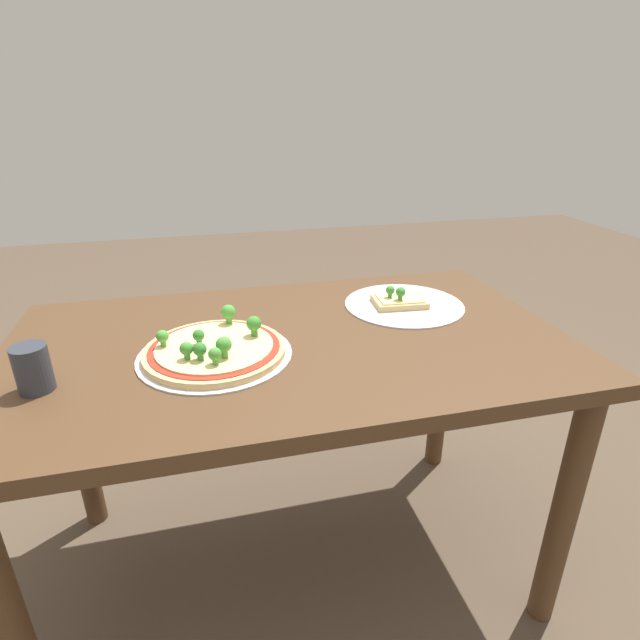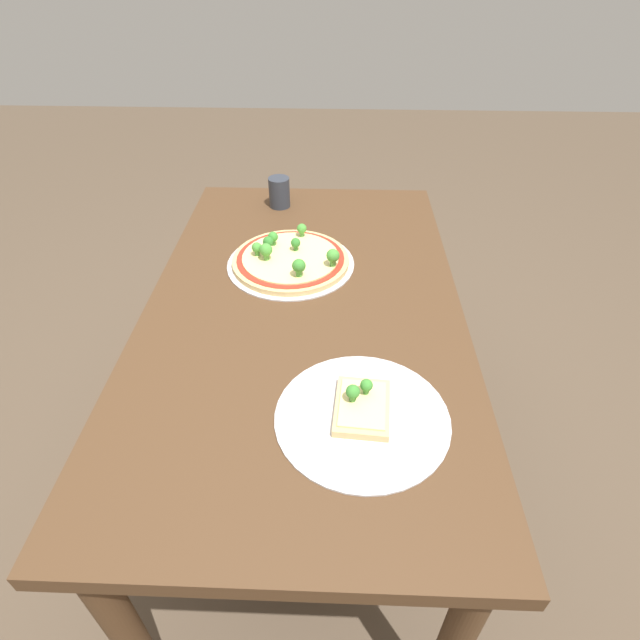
{
  "view_description": "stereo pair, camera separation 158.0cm",
  "coord_description": "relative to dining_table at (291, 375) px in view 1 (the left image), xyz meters",
  "views": [
    {
      "loc": [
        0.19,
        1.03,
        1.21
      ],
      "look_at": [
        -0.08,
        -0.04,
        0.73
      ],
      "focal_mm": 28.0,
      "sensor_mm": 36.0,
      "label": 1
    },
    {
      "loc": [
        -0.93,
        -0.07,
        1.42
      ],
      "look_at": [
        -0.08,
        -0.04,
        0.73
      ],
      "focal_mm": 28.0,
      "sensor_mm": 36.0,
      "label": 2
    }
  ],
  "objects": [
    {
      "name": "dining_table",
      "position": [
        0.0,
        0.0,
        0.0
      ],
      "size": [
        1.28,
        0.74,
        0.71
      ],
      "color": "#4C331E",
      "rests_on": "ground_plane"
    },
    {
      "name": "ground_plane",
      "position": [
        0.0,
        0.0,
        -0.61
      ],
      "size": [
        8.0,
        8.0,
        0.0
      ],
      "primitive_type": "plane",
      "color": "brown"
    },
    {
      "name": "pizza_tray_slice",
      "position": [
        -0.33,
        -0.13,
        0.1
      ],
      "size": [
        0.32,
        0.32,
        0.06
      ],
      "color": "silver",
      "rests_on": "dining_table"
    },
    {
      "name": "drinking_cup",
      "position": [
        0.51,
        0.11,
        0.14
      ],
      "size": [
        0.06,
        0.06,
        0.09
      ],
      "primitive_type": "cylinder",
      "color": "#2D333D",
      "rests_on": "dining_table"
    },
    {
      "name": "pizza_tray_whole",
      "position": [
        0.17,
        0.04,
        0.11
      ],
      "size": [
        0.33,
        0.33,
        0.07
      ],
      "color": "silver",
      "rests_on": "dining_table"
    }
  ]
}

